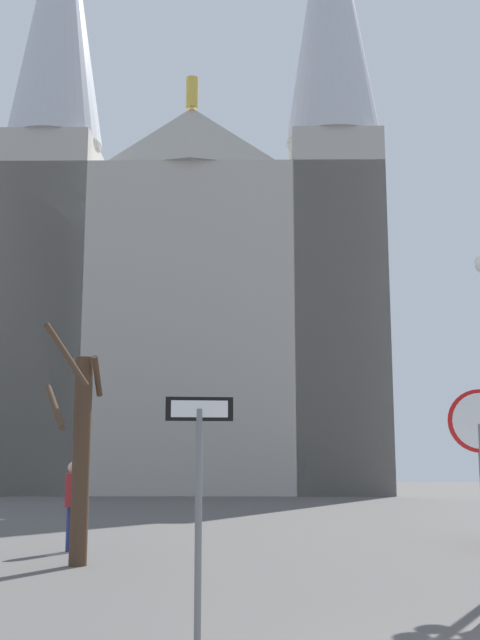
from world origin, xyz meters
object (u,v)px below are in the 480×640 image
cathedral (195,283)px  one_way_arrow_sign (199,487)px  bare_tree (80,450)px  pedestrian_walking (73,496)px

cathedral → one_way_arrow_sign: size_ratio=15.99×
cathedral → bare_tree: size_ratio=9.14×
bare_tree → pedestrian_walking: 2.38m
bare_tree → cathedral: bearing=83.0°
one_way_arrow_sign → pedestrian_walking: (-1.97, 8.66, -0.45)m
cathedral → pedestrian_walking: bearing=-98.0°
one_way_arrow_sign → cathedral: bearing=86.7°
one_way_arrow_sign → bare_tree: 6.70m
one_way_arrow_sign → pedestrian_walking: 8.90m
cathedral → pedestrian_walking: 32.01m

